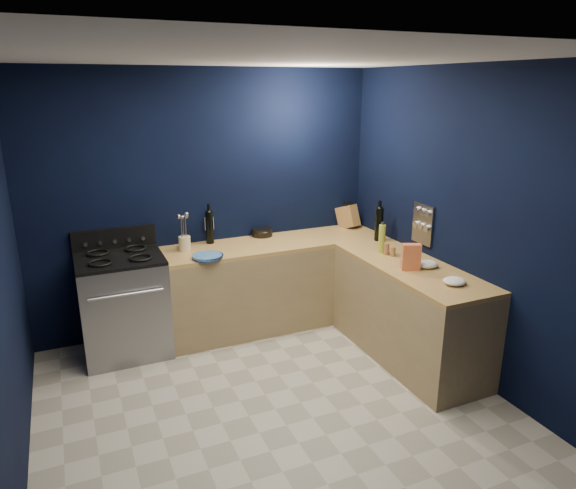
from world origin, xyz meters
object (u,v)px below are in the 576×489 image
gas_range (124,307)px  utensil_crock (185,243)px  crouton_bag (411,257)px  plate_stack (207,257)px  knife_block (348,217)px

gas_range → utensil_crock: 0.81m
gas_range → utensil_crock: size_ratio=6.49×
gas_range → crouton_bag: (2.28, -1.23, 0.56)m
plate_stack → knife_block: bearing=14.2°
gas_range → knife_block: knife_block is taller
knife_block → crouton_bag: bearing=-118.6°
gas_range → plate_stack: plate_stack is taller
crouton_bag → gas_range: bearing=175.6°
gas_range → crouton_bag: crouton_bag is taller
plate_stack → crouton_bag: bearing=-33.4°
gas_range → knife_block: 2.56m
utensil_crock → knife_block: 1.87m
knife_block → crouton_bag: knife_block is taller
utensil_crock → crouton_bag: (1.66, -1.32, 0.04)m
plate_stack → knife_block: (1.74, 0.44, 0.10)m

